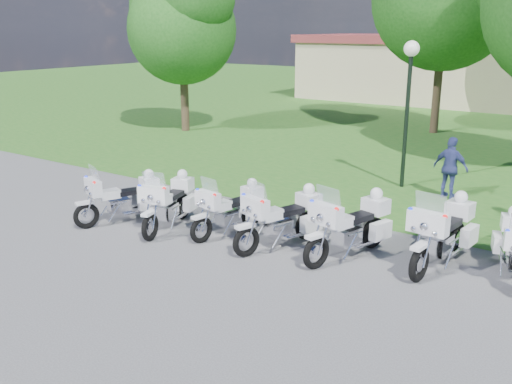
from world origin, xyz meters
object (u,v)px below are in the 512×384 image
Objects in this scene: motorcycle_1 at (170,201)px; motorcycle_5 at (443,232)px; bystander_c at (451,168)px; lamp_post at (409,78)px; motorcycle_4 at (351,225)px; motorcycle_0 at (123,197)px; motorcycle_3 at (283,217)px; motorcycle_2 at (231,208)px.

motorcycle_5 is (6.01, 1.42, 0.06)m from motorcycle_1.
bystander_c is at bearing -142.58° from motorcycle_1.
lamp_post is (3.25, 6.56, 2.55)m from motorcycle_1.
bystander_c is at bearing -78.96° from motorcycle_4.
motorcycle_4 is at bearing -146.31° from motorcycle_0.
motorcycle_5 reaches higher than motorcycle_1.
bystander_c reaches higher than motorcycle_1.
motorcycle_3 is at bearing 82.87° from bystander_c.
motorcycle_4 is (1.46, 0.32, 0.02)m from motorcycle_3.
motorcycle_3 is at bearing 22.60° from motorcycle_5.
motorcycle_2 is 0.90× the size of motorcycle_4.
motorcycle_1 is at bearing 63.61° from bystander_c.
bystander_c is at bearing -89.86° from motorcycle_3.
motorcycle_4 is at bearing 26.07° from motorcycle_5.
motorcycle_4 reaches higher than motorcycle_3.
motorcycle_2 is 0.86× the size of motorcycle_5.
bystander_c reaches higher than motorcycle_4.
motorcycle_5 is at bearing -61.80° from lamp_post.
motorcycle_3 is at bearing 174.50° from motorcycle_1.
motorcycle_5 is (7.23, 1.75, 0.08)m from motorcycle_0.
motorcycle_5 is at bearing -158.02° from motorcycle_2.
motorcycle_5 is 1.45× the size of bystander_c.
bystander_c reaches higher than motorcycle_2.
motorcycle_4 is 1.39× the size of bystander_c.
bystander_c reaches higher than motorcycle_0.
motorcycle_0 is at bearing -122.97° from lamp_post.
bystander_c reaches higher than motorcycle_5.
motorcycle_1 is 4.39m from motorcycle_4.
motorcycle_4 is at bearing 96.63° from bystander_c.
lamp_post reaches higher than motorcycle_1.
motorcycle_3 is (4.08, 0.81, 0.04)m from motorcycle_0.
bystander_c is at bearing -110.47° from motorcycle_0.
motorcycle_1 is 2.90m from motorcycle_3.
motorcycle_5 is at bearing -144.13° from motorcycle_4.
bystander_c is (1.50, -0.41, -2.33)m from lamp_post.
lamp_post is (4.47, 6.89, 2.57)m from motorcycle_0.
motorcycle_1 reaches higher than motorcycle_2.
bystander_c is at bearing -69.21° from motorcycle_5.
lamp_post reaches higher than motorcycle_0.
bystander_c is (-1.26, 4.73, 0.16)m from motorcycle_5.
lamp_post is 2.46× the size of bystander_c.
lamp_post reaches higher than motorcycle_3.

